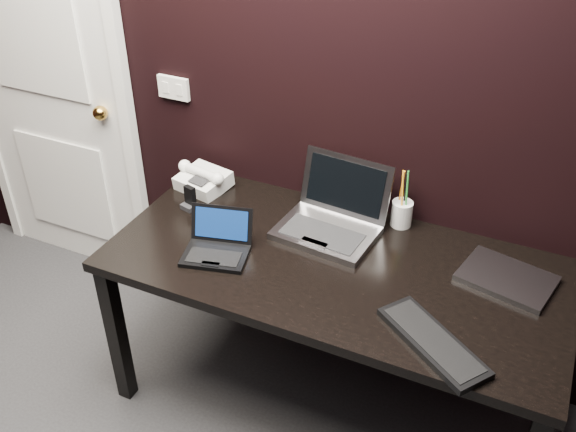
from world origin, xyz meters
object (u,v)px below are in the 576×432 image
at_px(desk_phone, 203,179).
at_px(pen_cup, 402,213).
at_px(netbook, 217,246).
at_px(ext_keyboard, 433,342).
at_px(silver_laptop, 331,219).
at_px(closed_laptop, 507,278).
at_px(desk, 334,278).
at_px(mobile_phone, 190,200).
at_px(door, 45,78).

relative_size(desk_phone, pen_cup, 1.01).
bearing_deg(netbook, desk_phone, 127.42).
bearing_deg(pen_cup, ext_keyboard, -64.79).
bearing_deg(silver_laptop, pen_cup, 32.16).
bearing_deg(ext_keyboard, closed_laptop, 69.18).
height_order(desk, netbook, netbook).
relative_size(desk, closed_laptop, 4.77).
bearing_deg(desk, mobile_phone, 172.68).
height_order(door, desk_phone, door).
bearing_deg(closed_laptop, pen_cup, 157.80).
height_order(door, netbook, door).
bearing_deg(closed_laptop, desk_phone, 176.09).
height_order(closed_laptop, mobile_phone, mobile_phone).
height_order(netbook, closed_laptop, netbook).
height_order(netbook, ext_keyboard, netbook).
bearing_deg(pen_cup, desk, -113.77).
height_order(netbook, pen_cup, pen_cup).
relative_size(netbook, desk_phone, 1.12).
bearing_deg(pen_cup, door, 178.88).
bearing_deg(desk_phone, door, 172.23).
bearing_deg(silver_laptop, mobile_phone, -170.35).
bearing_deg(door, pen_cup, -1.12).
bearing_deg(mobile_phone, ext_keyboard, -17.51).
xyz_separation_m(desk, silver_laptop, (-0.09, 0.19, 0.13)).
relative_size(silver_laptop, desk_phone, 1.61).
relative_size(desk, mobile_phone, 16.88).
xyz_separation_m(closed_laptop, pen_cup, (-0.45, 0.18, 0.05)).
bearing_deg(door, silver_laptop, -6.83).
bearing_deg(desk, door, 167.18).
height_order(door, closed_laptop, door).
xyz_separation_m(silver_laptop, pen_cup, (0.24, 0.15, 0.01)).
bearing_deg(pen_cup, desk_phone, -173.92).
relative_size(door, pen_cup, 8.61).
bearing_deg(desk, pen_cup, 66.23).
distance_m(desk, ext_keyboard, 0.52).
xyz_separation_m(netbook, mobile_phone, (-0.26, 0.22, 0.01)).
distance_m(netbook, ext_keyboard, 0.87).
height_order(closed_laptop, pen_cup, pen_cup).
xyz_separation_m(desk_phone, pen_cup, (0.87, 0.09, 0.01)).
distance_m(door, pen_cup, 1.82).
distance_m(mobile_phone, pen_cup, 0.87).
xyz_separation_m(netbook, pen_cup, (0.57, 0.48, 0.03)).
relative_size(netbook, ext_keyboard, 0.69).
xyz_separation_m(netbook, closed_laptop, (1.02, 0.29, -0.02)).
bearing_deg(desk_phone, silver_laptop, -5.43).
xyz_separation_m(closed_laptop, desk_phone, (-1.31, 0.09, 0.03)).
xyz_separation_m(ext_keyboard, mobile_phone, (-1.12, 0.35, 0.03)).
bearing_deg(silver_laptop, netbook, -135.73).
bearing_deg(desk, silver_laptop, 115.82).
relative_size(ext_keyboard, desk_phone, 1.62).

